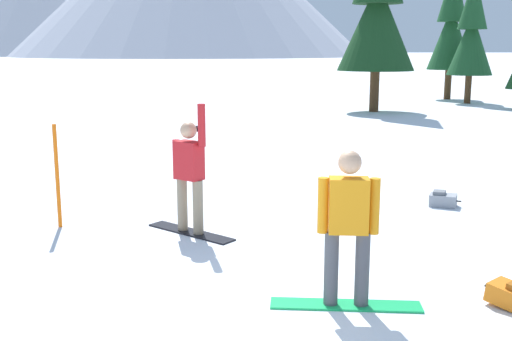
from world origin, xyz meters
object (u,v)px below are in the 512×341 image
(pine_tree_slender, at_px, (377,8))
(snowboarder_midground, at_px, (189,174))
(backpack_orange, at_px, (512,295))
(snowboarder_foreground, at_px, (348,227))
(pine_tree_broad, at_px, (472,33))
(backpack_grey, at_px, (443,199))
(pine_tree_tall, at_px, (451,25))
(trail_marker_pole, at_px, (57,176))

(pine_tree_slender, bearing_deg, snowboarder_midground, -108.21)
(backpack_orange, bearing_deg, pine_tree_slender, 83.87)
(snowboarder_foreground, bearing_deg, pine_tree_slender, 79.11)
(snowboarder_foreground, bearing_deg, pine_tree_broad, 69.29)
(backpack_orange, bearing_deg, backpack_grey, 83.33)
(backpack_grey, bearing_deg, pine_tree_tall, 73.42)
(snowboarder_midground, distance_m, pine_tree_slender, 19.06)
(pine_tree_broad, xyz_separation_m, pine_tree_slender, (-5.33, -4.07, 0.89))
(snowboarder_midground, relative_size, pine_tree_tall, 0.27)
(backpack_orange, distance_m, pine_tree_tall, 28.27)
(snowboarder_midground, bearing_deg, trail_marker_pole, 171.46)
(backpack_grey, bearing_deg, pine_tree_slender, 84.02)
(pine_tree_broad, bearing_deg, backpack_orange, -107.07)
(snowboarder_foreground, distance_m, pine_tree_tall, 28.67)
(trail_marker_pole, height_order, pine_tree_slender, pine_tree_slender)
(snowboarder_midground, height_order, backpack_orange, snowboarder_midground)
(snowboarder_midground, bearing_deg, pine_tree_tall, 65.85)
(snowboarder_midground, relative_size, pine_tree_broad, 0.30)
(backpack_orange, bearing_deg, snowboarder_foreground, 179.67)
(pine_tree_slender, bearing_deg, pine_tree_tall, 52.43)
(snowboarder_midground, bearing_deg, backpack_orange, -35.52)
(trail_marker_pole, bearing_deg, pine_tree_broad, 58.52)
(backpack_orange, distance_m, pine_tree_slender, 20.97)
(snowboarder_foreground, height_order, pine_tree_tall, pine_tree_tall)
(trail_marker_pole, bearing_deg, pine_tree_tall, 61.73)
(trail_marker_pole, height_order, pine_tree_broad, pine_tree_broad)
(trail_marker_pole, relative_size, pine_tree_slender, 0.20)
(snowboarder_foreground, bearing_deg, backpack_grey, 62.16)
(backpack_grey, bearing_deg, pine_tree_broad, 70.87)
(snowboarder_midground, relative_size, backpack_grey, 3.49)
(pine_tree_tall, height_order, pine_tree_broad, pine_tree_tall)
(backpack_orange, xyz_separation_m, pine_tree_tall, (7.29, 27.06, 3.73))
(snowboarder_foreground, relative_size, backpack_orange, 2.99)
(trail_marker_pole, height_order, pine_tree_tall, pine_tree_tall)
(pine_tree_tall, bearing_deg, pine_tree_slender, -127.57)
(backpack_grey, relative_size, pine_tree_slender, 0.07)
(pine_tree_tall, xyz_separation_m, pine_tree_broad, (0.24, -2.55, -0.44))
(backpack_orange, relative_size, backpack_grey, 1.01)
(pine_tree_tall, xyz_separation_m, pine_tree_slender, (-5.10, -6.63, 0.45))
(snowboarder_midground, height_order, pine_tree_tall, pine_tree_tall)
(pine_tree_tall, relative_size, pine_tree_slender, 0.90)
(pine_tree_tall, bearing_deg, snowboarder_midground, -114.15)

